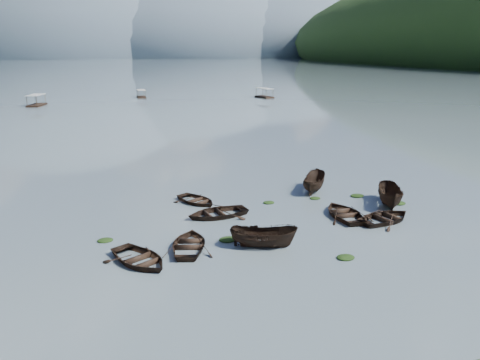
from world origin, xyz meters
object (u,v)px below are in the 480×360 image
object	(u,v)px
pontoon_left	(37,106)
rowboat_3	(344,217)
pontoon_centre	(142,98)
rowboat_0	(140,263)

from	to	relation	value
pontoon_left	rowboat_3	bearing A→B (deg)	-56.26
rowboat_3	pontoon_centre	world-z (taller)	pontoon_centre
rowboat_3	pontoon_left	xyz separation A→B (m)	(-31.22, 87.09, 0.00)
pontoon_left	pontoon_centre	bearing A→B (deg)	41.15
rowboat_0	rowboat_3	world-z (taller)	rowboat_3
rowboat_0	pontoon_centre	bearing A→B (deg)	56.39
rowboat_0	pontoon_centre	world-z (taller)	pontoon_centre
pontoon_left	rowboat_0	bearing A→B (deg)	-66.45
rowboat_3	pontoon_left	bearing A→B (deg)	-67.37
rowboat_3	pontoon_left	size ratio (longest dim) A/B	0.74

